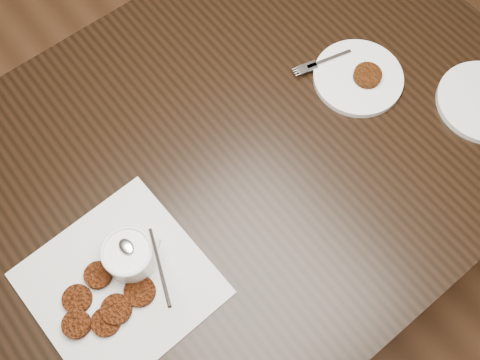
% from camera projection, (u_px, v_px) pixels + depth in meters
% --- Properties ---
extents(floor, '(4.00, 4.00, 0.00)m').
position_uv_depth(floor, '(258.00, 277.00, 1.82)').
color(floor, brown).
rests_on(floor, ground).
extents(table, '(1.53, 0.99, 0.75)m').
position_uv_depth(table, '(220.00, 224.00, 1.50)').
color(table, black).
rests_on(table, floor).
extents(napkin, '(0.34, 0.34, 0.00)m').
position_uv_depth(napkin, '(120.00, 283.00, 1.06)').
color(napkin, white).
rests_on(napkin, table).
extents(sauce_ramekin, '(0.14, 0.14, 0.14)m').
position_uv_depth(sauce_ramekin, '(126.00, 251.00, 1.01)').
color(sauce_ramekin, white).
rests_on(sauce_ramekin, napkin).
extents(patty_cluster, '(0.22, 0.22, 0.02)m').
position_uv_depth(patty_cluster, '(106.00, 305.00, 1.03)').
color(patty_cluster, maroon).
rests_on(patty_cluster, napkin).
extents(plate_with_patty, '(0.25, 0.25, 0.03)m').
position_uv_depth(plate_with_patty, '(359.00, 76.00, 1.23)').
color(plate_with_patty, white).
rests_on(plate_with_patty, table).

